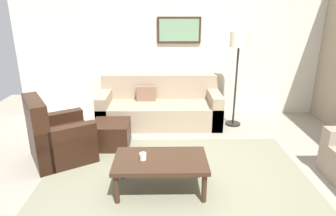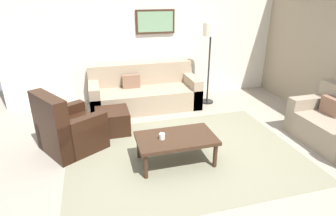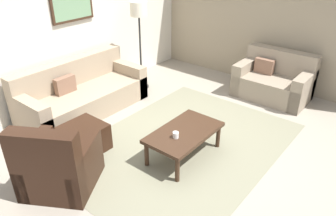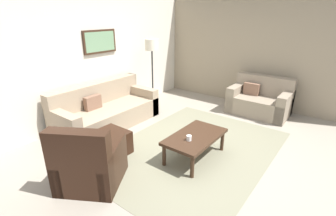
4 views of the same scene
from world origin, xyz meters
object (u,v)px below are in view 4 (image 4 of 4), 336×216
object	(u,v)px
couch_main	(105,111)
ottoman	(110,143)
couch_loveseat	(260,101)
coffee_table	(195,138)
cup	(189,138)
framed_artwork	(100,42)
armchair_leather	(89,166)
lamp_standing	(152,52)

from	to	relation	value
couch_main	ottoman	bearing A→B (deg)	-125.79
couch_loveseat	coffee_table	size ratio (longest dim) A/B	1.22
couch_main	cup	distance (m)	2.27
couch_loveseat	coffee_table	xyz separation A→B (m)	(-2.65, 0.19, 0.06)
cup	framed_artwork	distance (m)	3.01
ottoman	coffee_table	bearing A→B (deg)	-56.80
armchair_leather	framed_artwork	distance (m)	2.99
ottoman	framed_artwork	bearing A→B (deg)	52.56
armchair_leather	lamp_standing	size ratio (longest dim) A/B	0.64
coffee_table	cup	bearing A→B (deg)	-177.29
couch_main	cup	bearing A→B (deg)	-94.41
ottoman	armchair_leather	bearing A→B (deg)	-149.06
armchair_leather	lamp_standing	world-z (taller)	lamp_standing
couch_main	lamp_standing	xyz separation A→B (m)	(1.38, -0.17, 1.11)
couch_loveseat	cup	distance (m)	2.87
couch_loveseat	coffee_table	bearing A→B (deg)	175.90
couch_loveseat	framed_artwork	distance (m)	3.93
couch_loveseat	cup	xyz separation A→B (m)	(-2.86, 0.18, 0.15)
couch_loveseat	cup	size ratio (longest dim) A/B	16.18
ottoman	framed_artwork	distance (m)	2.38
couch_main	coffee_table	size ratio (longest dim) A/B	2.03
couch_loveseat	framed_artwork	xyz separation A→B (m)	(-2.31, 2.87, 1.39)
coffee_table	lamp_standing	size ratio (longest dim) A/B	0.64
framed_artwork	coffee_table	bearing A→B (deg)	-97.34
couch_main	couch_loveseat	world-z (taller)	same
couch_main	couch_loveseat	bearing A→B (deg)	-42.25
coffee_table	cup	distance (m)	0.22
coffee_table	ottoman	bearing A→B (deg)	123.20
couch_loveseat	lamp_standing	world-z (taller)	lamp_standing
coffee_table	framed_artwork	xyz separation A→B (m)	(0.34, 2.68, 1.33)
couch_loveseat	couch_main	bearing A→B (deg)	137.75
coffee_table	framed_artwork	size ratio (longest dim) A/B	1.32
couch_main	ottoman	world-z (taller)	couch_main
cup	coffee_table	bearing A→B (deg)	2.71
armchair_leather	ottoman	distance (m)	0.83
couch_main	coffee_table	xyz separation A→B (m)	(0.03, -2.25, 0.06)
couch_main	couch_loveseat	distance (m)	3.62
cup	couch_main	bearing A→B (deg)	85.59
ottoman	coffee_table	distance (m)	1.44
ottoman	cup	world-z (taller)	cup
framed_artwork	lamp_standing	bearing A→B (deg)	-30.85
lamp_standing	framed_artwork	xyz separation A→B (m)	(-1.01, 0.60, 0.28)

